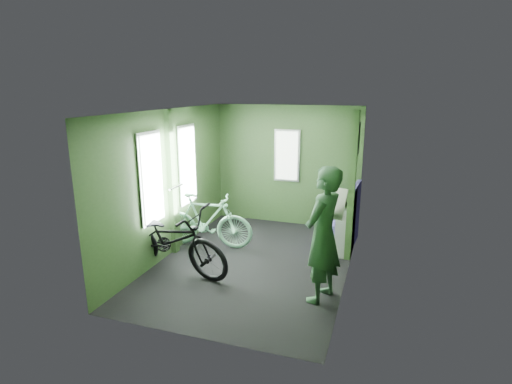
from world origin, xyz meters
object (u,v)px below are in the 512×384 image
bicycle_mint (207,247)px  waste_box (344,230)px  bicycle_black (173,271)px  passenger (323,235)px  bench_seat (340,227)px

bicycle_mint → waste_box: waste_box is taller
bicycle_mint → waste_box: bearing=-86.2°
bicycle_black → passenger: 2.35m
waste_box → bicycle_black: bearing=-148.4°
passenger → bicycle_mint: bearing=-98.6°
bicycle_black → bicycle_mint: 1.00m
bench_seat → waste_box: bearing=-71.0°
waste_box → bicycle_mint: bearing=-169.6°
bicycle_black → waste_box: 2.72m
passenger → bench_seat: size_ratio=1.64×
bench_seat → bicycle_black: bearing=-136.3°
bicycle_mint → bicycle_black: bearing=168.7°
passenger → waste_box: (0.11, 1.49, -0.45)m
bicycle_black → bicycle_mint: size_ratio=1.25×
bicycle_black → passenger: (2.18, -0.09, 0.86)m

